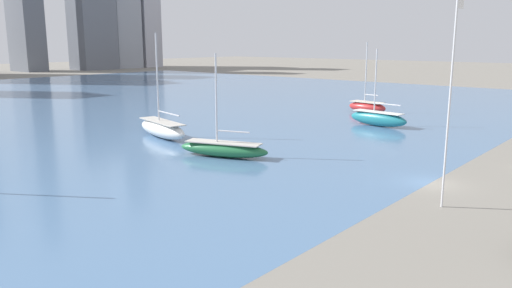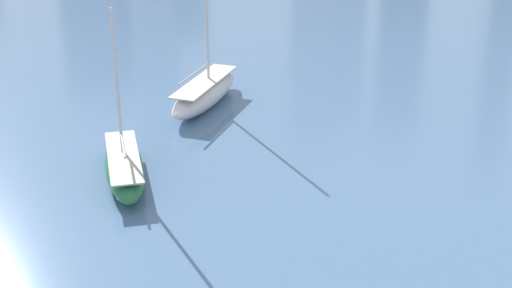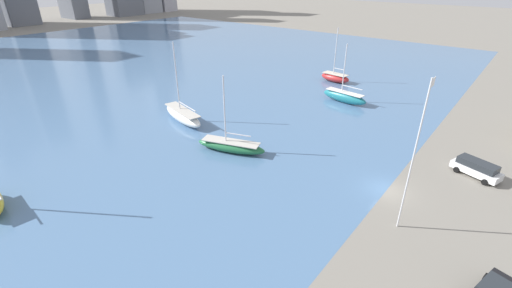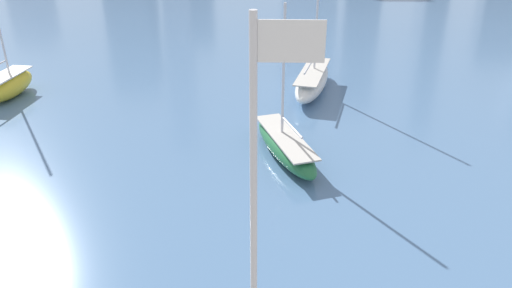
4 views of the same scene
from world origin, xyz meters
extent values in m
cube|color=#4C7099|center=(0.00, 70.00, 0.00)|extent=(180.00, 140.00, 0.00)
cube|color=white|center=(-4.54, -2.81, 13.39)|extent=(1.10, 0.03, 0.70)
ellipsoid|color=yellow|center=(-27.52, 29.21, 1.01)|extent=(2.90, 6.55, 2.02)
cube|color=silver|center=(-27.52, 29.21, 1.97)|extent=(2.38, 5.37, 0.10)
cube|color=#2D2D33|center=(-27.52, 29.21, 0.46)|extent=(0.27, 1.15, 0.91)
ellipsoid|color=#236B3D|center=(-3.89, 18.91, 0.73)|extent=(5.13, 9.38, 1.45)
cube|color=#BCB7AD|center=(-3.89, 18.91, 1.41)|extent=(4.20, 7.69, 0.10)
cube|color=#2D2D33|center=(-3.89, 18.91, 0.33)|extent=(0.70, 1.61, 0.65)
cylinder|color=silver|center=(-4.12, 19.56, 5.70)|extent=(0.18, 0.18, 8.48)
cylinder|color=silver|center=(-3.55, 17.94, 2.56)|extent=(1.28, 3.28, 0.14)
ellipsoid|color=white|center=(-1.28, 31.35, 0.97)|extent=(4.67, 10.40, 1.94)
cube|color=#BCB7AD|center=(-1.28, 31.35, 1.90)|extent=(3.83, 8.53, 0.10)
cube|color=#2D2D33|center=(-1.28, 31.35, 0.44)|extent=(0.58, 1.81, 0.87)
cylinder|color=silver|center=(-1.10, 32.09, 6.96)|extent=(0.18, 0.18, 10.04)
cylinder|color=silver|center=(-1.70, 29.59, 3.05)|extent=(1.33, 5.05, 0.14)
camera|label=1|loc=(-37.92, -14.05, 10.97)|focal=35.00mm
camera|label=2|loc=(7.70, -17.54, 18.59)|focal=50.00mm
camera|label=3|loc=(-32.37, -8.08, 20.82)|focal=24.00mm
camera|label=4|loc=(-4.85, -10.77, 15.45)|focal=35.00mm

